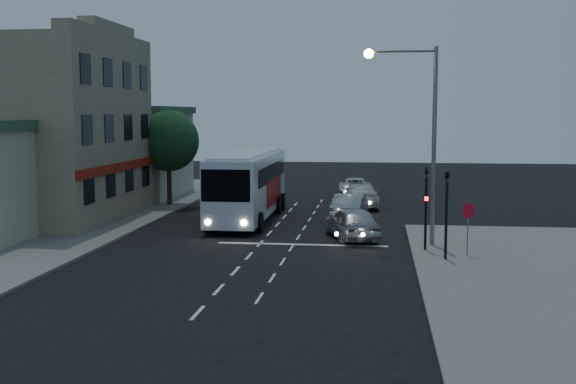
# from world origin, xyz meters

# --- Properties ---
(ground) EXTENTS (120.00, 120.00, 0.00)m
(ground) POSITION_xyz_m (0.00, 0.00, 0.00)
(ground) COLOR black
(sidewalk_far) EXTENTS (12.00, 50.00, 0.12)m
(sidewalk_far) POSITION_xyz_m (-13.00, 8.00, 0.06)
(sidewalk_far) COLOR slate
(sidewalk_far) RESTS_ON ground
(road_markings) EXTENTS (8.00, 30.55, 0.01)m
(road_markings) POSITION_xyz_m (1.29, 3.31, 0.00)
(road_markings) COLOR silver
(road_markings) RESTS_ON ground
(tour_bus) EXTENTS (3.04, 12.82, 3.92)m
(tour_bus) POSITION_xyz_m (-1.91, 9.62, 2.12)
(tour_bus) COLOR silver
(tour_bus) RESTS_ON ground
(car_suv) EXTENTS (3.23, 5.07, 1.61)m
(car_suv) POSITION_xyz_m (4.25, 3.80, 0.80)
(car_suv) COLOR #B3B5BC
(car_suv) RESTS_ON ground
(car_sedan_a) EXTENTS (2.08, 4.85, 1.55)m
(car_sedan_a) POSITION_xyz_m (3.94, 9.78, 0.78)
(car_sedan_a) COLOR #A0A3A8
(car_sedan_a) RESTS_ON ground
(car_sedan_b) EXTENTS (2.47, 5.51, 1.57)m
(car_sedan_b) POSITION_xyz_m (4.44, 15.92, 0.78)
(car_sedan_b) COLOR silver
(car_sedan_b) RESTS_ON ground
(car_sedan_c) EXTENTS (2.64, 5.28, 1.44)m
(car_sedan_c) POSITION_xyz_m (3.85, 21.87, 0.72)
(car_sedan_c) COLOR silver
(car_sedan_c) RESTS_ON ground
(traffic_signal_main) EXTENTS (0.25, 0.35, 4.10)m
(traffic_signal_main) POSITION_xyz_m (7.60, 0.78, 2.42)
(traffic_signal_main) COLOR black
(traffic_signal_main) RESTS_ON sidewalk_near
(traffic_signal_side) EXTENTS (0.18, 0.15, 4.10)m
(traffic_signal_side) POSITION_xyz_m (8.30, -1.20, 2.42)
(traffic_signal_side) COLOR black
(traffic_signal_side) RESTS_ON sidewalk_near
(regulatory_sign) EXTENTS (0.45, 0.12, 2.20)m
(regulatory_sign) POSITION_xyz_m (9.30, -0.24, 1.60)
(regulatory_sign) COLOR slate
(regulatory_sign) RESTS_ON sidewalk_near
(streetlight) EXTENTS (3.32, 0.44, 9.00)m
(streetlight) POSITION_xyz_m (7.34, 2.20, 5.73)
(streetlight) COLOR slate
(streetlight) RESTS_ON sidewalk_near
(main_building) EXTENTS (10.12, 12.00, 11.00)m
(main_building) POSITION_xyz_m (-13.96, 8.00, 5.16)
(main_building) COLOR slate
(main_building) RESTS_ON sidewalk_far
(low_building_north) EXTENTS (9.40, 9.40, 6.50)m
(low_building_north) POSITION_xyz_m (-13.50, 20.00, 3.39)
(low_building_north) COLOR #BEB192
(low_building_north) RESTS_ON sidewalk_far
(street_tree) EXTENTS (4.00, 4.00, 6.20)m
(street_tree) POSITION_xyz_m (-8.21, 15.02, 4.50)
(street_tree) COLOR black
(street_tree) RESTS_ON sidewalk_far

